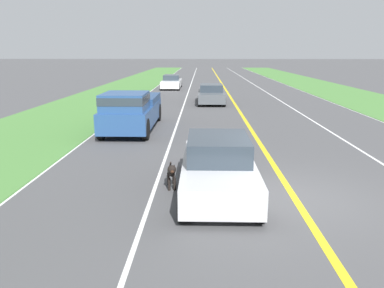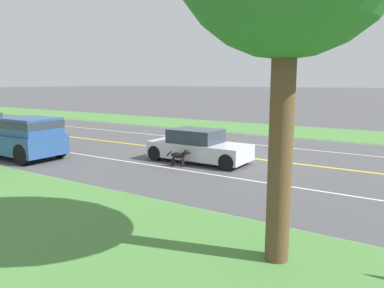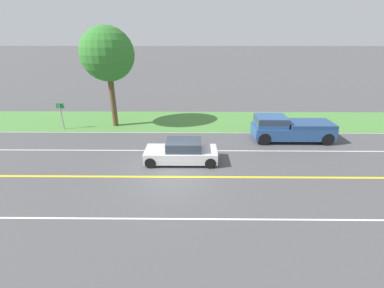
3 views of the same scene
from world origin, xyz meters
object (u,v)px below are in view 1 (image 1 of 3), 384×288
object	(u,v)px
ego_car	(218,167)
pickup_truck	(132,110)
dog	(171,172)
car_trailing_mid	(172,82)
car_trailing_near	(211,94)

from	to	relation	value
ego_car	pickup_truck	size ratio (longest dim) A/B	0.77
dog	car_trailing_mid	distance (m)	27.95
pickup_truck	car_trailing_mid	world-z (taller)	pickup_truck
dog	pickup_truck	bearing A→B (deg)	-79.88
pickup_truck	dog	bearing A→B (deg)	107.72
pickup_truck	car_trailing_mid	bearing A→B (deg)	-90.56
dog	car_trailing_mid	size ratio (longest dim) A/B	0.23
dog	ego_car	bearing A→B (deg)	166.50
ego_car	car_trailing_mid	distance (m)	28.19
pickup_truck	car_trailing_near	world-z (taller)	pickup_truck
pickup_truck	car_trailing_near	distance (m)	10.28
dog	car_trailing_near	bearing A→B (deg)	-102.39
ego_car	car_trailing_near	size ratio (longest dim) A/B	0.99
ego_car	car_trailing_near	world-z (taller)	ego_car
ego_car	car_trailing_mid	xyz separation A→B (m)	(3.40, -27.98, -0.02)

